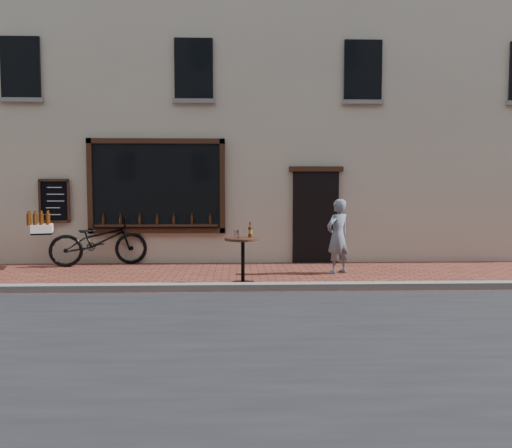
{
  "coord_description": "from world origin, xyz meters",
  "views": [
    {
      "loc": [
        0.05,
        -8.48,
        1.78
      ],
      "look_at": [
        0.38,
        1.2,
        1.1
      ],
      "focal_mm": 35.0,
      "sensor_mm": 36.0,
      "label": 1
    }
  ],
  "objects": [
    {
      "name": "shop_building",
      "position": [
        0.0,
        6.5,
        5.0
      ],
      "size": [
        28.0,
        6.2,
        10.0
      ],
      "color": "#BCB094",
      "rests_on": "ground"
    },
    {
      "name": "pedestrian",
      "position": [
        2.13,
        1.9,
        0.78
      ],
      "size": [
        0.68,
        0.63,
        1.57
      ],
      "primitive_type": "imported",
      "rotation": [
        0.0,
        0.0,
        3.74
      ],
      "color": "slate",
      "rests_on": "ground"
    },
    {
      "name": "bistro_table",
      "position": [
        0.12,
        0.73,
        0.63
      ],
      "size": [
        0.68,
        0.68,
        1.17
      ],
      "color": "black",
      "rests_on": "ground"
    },
    {
      "name": "kerb",
      "position": [
        0.0,
        0.2,
        0.06
      ],
      "size": [
        90.0,
        0.25,
        0.12
      ],
      "primitive_type": "cube",
      "color": "slate",
      "rests_on": "ground"
    },
    {
      "name": "cargo_bicycle",
      "position": [
        -3.26,
        3.18,
        0.59
      ],
      "size": [
        2.62,
        1.42,
        1.23
      ],
      "rotation": [
        0.0,
        0.0,
        1.87
      ],
      "color": "black",
      "rests_on": "ground"
    },
    {
      "name": "ground",
      "position": [
        0.0,
        0.0,
        0.0
      ],
      "size": [
        90.0,
        90.0,
        0.0
      ],
      "primitive_type": "plane",
      "color": "#5E2A1E",
      "rests_on": "ground"
    }
  ]
}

